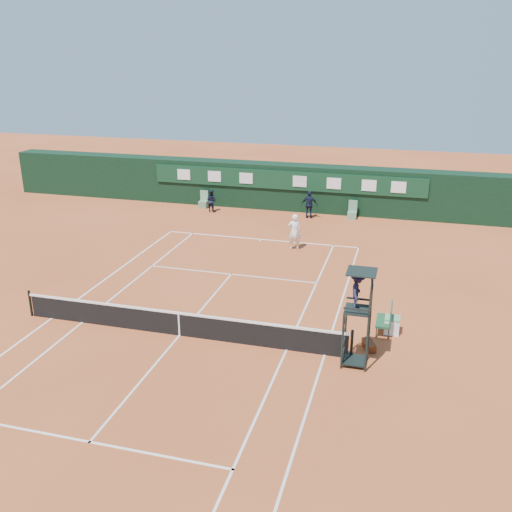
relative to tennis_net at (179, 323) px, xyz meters
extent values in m
plane|color=#B8552B|center=(0.00, 0.00, -0.51)|extent=(90.00, 90.00, 0.00)
cube|color=white|center=(0.00, 11.88, -0.50)|extent=(11.05, 0.08, 0.01)
cube|color=silver|center=(5.49, 0.00, -0.50)|extent=(0.08, 23.85, 0.01)
cube|color=white|center=(-5.49, 0.00, -0.50)|extent=(0.08, 23.85, 0.01)
cube|color=silver|center=(4.12, 0.00, -0.50)|extent=(0.08, 23.85, 0.01)
cube|color=silver|center=(-4.12, 0.00, -0.50)|extent=(0.08, 23.85, 0.01)
cube|color=silver|center=(0.00, 6.40, -0.50)|extent=(8.31, 0.08, 0.01)
cube|color=silver|center=(0.00, -6.40, -0.50)|extent=(8.31, 0.08, 0.01)
cube|color=silver|center=(0.00, 0.00, -0.50)|extent=(0.08, 12.88, 0.01)
cube|color=white|center=(0.00, 11.73, -0.50)|extent=(0.08, 0.30, 0.01)
cube|color=black|center=(0.00, 0.00, -0.06)|extent=(12.60, 0.04, 0.90)
cube|color=white|center=(0.00, 0.00, 0.42)|extent=(12.80, 0.06, 0.08)
cube|color=white|center=(0.00, 0.00, -0.05)|extent=(0.06, 0.05, 0.92)
cylinder|color=black|center=(6.40, 0.00, 0.04)|extent=(0.10, 0.10, 1.10)
cylinder|color=black|center=(-6.40, 0.00, 0.04)|extent=(0.10, 0.10, 1.10)
cube|color=black|center=(0.00, 18.75, 0.99)|extent=(40.00, 1.50, 3.00)
cube|color=#0E341D|center=(0.00, 17.94, 1.59)|extent=(18.00, 0.10, 1.20)
cube|color=white|center=(-7.00, 17.87, 1.59)|extent=(0.90, 0.04, 0.70)
cube|color=silver|center=(-4.80, 17.87, 1.59)|extent=(0.90, 0.04, 0.70)
cube|color=silver|center=(-2.60, 17.87, 1.59)|extent=(0.90, 0.04, 0.70)
cube|color=silver|center=(1.00, 17.87, 1.59)|extent=(0.90, 0.04, 0.70)
cube|color=silver|center=(3.20, 17.87, 1.59)|extent=(0.90, 0.04, 0.70)
cube|color=white|center=(5.40, 17.87, 1.59)|extent=(0.90, 0.04, 0.70)
cube|color=white|center=(7.20, 17.87, 1.59)|extent=(0.90, 0.04, 0.70)
cube|color=#54815E|center=(-5.50, 17.45, -0.28)|extent=(0.55, 0.50, 0.46)
cube|color=#64996C|center=(-5.50, 17.67, 0.29)|extent=(0.55, 0.06, 0.70)
cube|color=#578666|center=(4.50, 17.45, -0.28)|extent=(0.55, 0.50, 0.46)
cube|color=#558261|center=(4.50, 17.67, 0.29)|extent=(0.55, 0.06, 0.70)
cylinder|color=black|center=(6.15, -0.73, 0.49)|extent=(0.07, 0.07, 2.00)
cylinder|color=black|center=(6.15, 0.07, 0.49)|extent=(0.07, 0.07, 2.00)
cylinder|color=black|center=(6.95, -0.73, 0.49)|extent=(0.07, 0.07, 2.00)
cylinder|color=black|center=(6.95, 0.07, 0.49)|extent=(0.07, 0.07, 2.00)
cube|color=black|center=(6.55, -0.33, 1.53)|extent=(0.85, 0.85, 0.08)
cube|color=black|center=(6.95, -0.33, 1.94)|extent=(0.06, 0.85, 0.80)
cube|color=black|center=(6.55, -0.75, 1.74)|extent=(0.85, 0.05, 0.06)
cube|color=black|center=(6.55, 0.09, 1.74)|extent=(0.85, 0.05, 0.06)
cylinder|color=black|center=(6.95, -0.73, 2.39)|extent=(0.04, 0.04, 1.00)
cylinder|color=black|center=(6.95, 0.07, 2.39)|extent=(0.04, 0.04, 1.00)
cube|color=black|center=(6.60, -0.33, 2.89)|extent=(0.95, 0.95, 0.04)
cube|color=black|center=(6.55, -0.33, -0.36)|extent=(0.80, 0.80, 0.05)
cube|color=black|center=(6.15, -0.33, -0.11)|extent=(0.04, 0.80, 0.04)
cube|color=black|center=(6.15, -0.33, 0.29)|extent=(0.04, 0.80, 0.04)
cube|color=black|center=(6.15, -0.33, 0.69)|extent=(0.04, 0.80, 0.04)
cube|color=black|center=(6.15, -0.33, 1.09)|extent=(0.04, 0.80, 0.04)
imported|color=#181931|center=(6.50, -0.33, 2.21)|extent=(0.47, 0.82, 1.28)
cube|color=#1C4628|center=(7.35, 2.33, -0.06)|extent=(0.55, 1.20, 0.08)
cube|color=#1B4531|center=(7.60, 2.33, 0.29)|extent=(0.06, 1.20, 0.60)
cylinder|color=black|center=(7.13, 1.78, -0.30)|extent=(0.04, 0.04, 0.41)
cylinder|color=black|center=(7.57, 1.78, -0.30)|extent=(0.04, 0.04, 0.41)
cylinder|color=black|center=(7.13, 2.88, -0.30)|extent=(0.04, 0.04, 0.41)
cylinder|color=black|center=(7.57, 2.88, -0.30)|extent=(0.04, 0.04, 0.41)
cube|color=black|center=(6.94, 0.86, -0.37)|extent=(0.58, 0.81, 0.28)
cube|color=white|center=(7.67, 2.34, -0.21)|extent=(0.55, 0.55, 0.60)
cube|color=#619466|center=(7.67, 2.34, 0.11)|extent=(0.57, 0.57, 0.05)
sphere|color=#C1DF33|center=(-1.12, 5.48, -0.47)|extent=(0.07, 0.07, 0.07)
imported|color=white|center=(2.15, 10.79, 0.47)|extent=(0.79, 0.60, 1.95)
imported|color=black|center=(-4.65, 16.70, 0.22)|extent=(0.83, 0.72, 1.46)
imported|color=black|center=(1.86, 16.86, 0.37)|extent=(1.03, 0.43, 1.75)
camera|label=1|loc=(7.81, -17.65, 9.64)|focal=40.00mm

